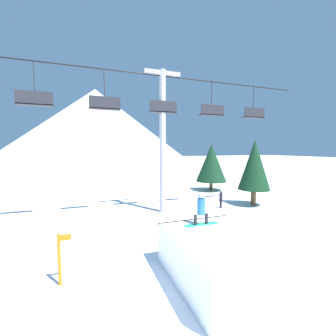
# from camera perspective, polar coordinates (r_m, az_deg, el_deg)

# --- Properties ---
(ground_plane) EXTENTS (220.00, 220.00, 0.00)m
(ground_plane) POSITION_cam_1_polar(r_m,az_deg,el_deg) (7.58, 10.21, -29.26)
(ground_plane) COLOR white
(mountain_ridge) EXTENTS (61.48, 61.48, 23.41)m
(mountain_ridge) POSITION_cam_1_polar(r_m,az_deg,el_deg) (78.53, -17.84, 10.16)
(mountain_ridge) COLOR silver
(mountain_ridge) RESTS_ON ground_plane
(snow_ramp) EXTENTS (2.98, 3.92, 1.45)m
(snow_ramp) POSITION_cam_1_polar(r_m,az_deg,el_deg) (7.96, 13.23, -21.52)
(snow_ramp) COLOR white
(snow_ramp) RESTS_ON ground_plane
(snowboarder) EXTENTS (1.31, 0.29, 1.22)m
(snowboarder) POSITION_cam_1_polar(r_m,az_deg,el_deg) (8.44, 8.42, -10.19)
(snowboarder) COLOR #1E9E6B
(snowboarder) RESTS_ON snow_ramp
(chairlift) EXTENTS (21.34, 0.44, 9.30)m
(chairlift) POSITION_cam_1_polar(r_m,az_deg,el_deg) (14.90, -1.34, 10.77)
(chairlift) COLOR #9E9EA3
(chairlift) RESTS_ON ground_plane
(pine_tree_near) EXTENTS (2.33, 2.33, 4.93)m
(pine_tree_near) POSITION_cam_1_polar(r_m,az_deg,el_deg) (17.83, 21.09, 0.72)
(pine_tree_near) COLOR #4C3823
(pine_tree_near) RESTS_ON ground_plane
(pine_tree_far) EXTENTS (3.06, 3.06, 4.72)m
(pine_tree_far) POSITION_cam_1_polar(r_m,az_deg,el_deg) (23.09, 10.95, 1.31)
(pine_tree_far) COLOR #4C3823
(pine_tree_far) RESTS_ON ground_plane
(trail_marker) EXTENTS (0.41, 0.10, 1.63)m
(trail_marker) POSITION_cam_1_polar(r_m,az_deg,el_deg) (8.20, -25.79, -19.92)
(trail_marker) COLOR orange
(trail_marker) RESTS_ON ground_plane
(distant_skier) EXTENTS (0.24, 0.24, 1.23)m
(distant_skier) POSITION_cam_1_polar(r_m,az_deg,el_deg) (16.64, 13.28, -7.63)
(distant_skier) COLOR black
(distant_skier) RESTS_ON ground_plane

